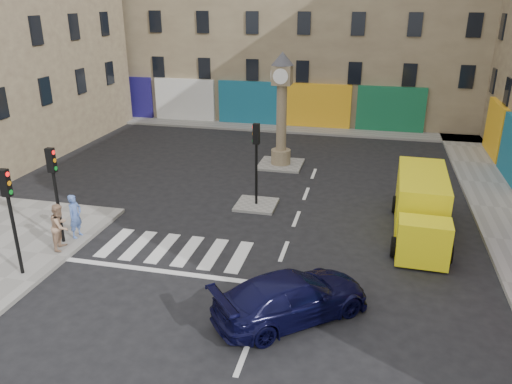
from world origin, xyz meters
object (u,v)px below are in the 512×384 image
(traffic_light_island, at_px, (256,151))
(clock_pillar, at_px, (282,103))
(pedestrian_blue, at_px, (75,216))
(traffic_light_left_near, at_px, (10,206))
(pedestrian_tan, at_px, (60,226))
(traffic_light_left_far, at_px, (54,181))
(navy_sedan, at_px, (292,297))
(yellow_van, at_px, (421,206))

(traffic_light_island, height_order, clock_pillar, clock_pillar)
(traffic_light_island, xyz_separation_m, pedestrian_blue, (-6.00, -4.89, -1.57))
(traffic_light_left_near, bearing_deg, pedestrian_tan, 81.16)
(traffic_light_left_far, xyz_separation_m, pedestrian_tan, (0.30, -0.47, -1.59))
(traffic_light_left_far, bearing_deg, navy_sedan, -15.49)
(clock_pillar, bearing_deg, navy_sedan, -78.08)
(navy_sedan, relative_size, yellow_van, 0.77)
(navy_sedan, bearing_deg, clock_pillar, -28.99)
(traffic_light_island, relative_size, yellow_van, 0.59)
(traffic_light_left_near, distance_m, traffic_light_island, 10.03)
(traffic_light_left_near, xyz_separation_m, yellow_van, (13.28, 6.72, -1.50))
(pedestrian_tan, bearing_deg, traffic_light_island, -56.53)
(traffic_light_island, height_order, navy_sedan, traffic_light_island)
(traffic_light_left_far, distance_m, clock_pillar, 13.05)
(navy_sedan, bearing_deg, traffic_light_island, -20.60)
(traffic_light_island, distance_m, pedestrian_tan, 8.54)
(traffic_light_island, relative_size, navy_sedan, 0.77)
(navy_sedan, distance_m, pedestrian_blue, 9.46)
(traffic_light_left_far, distance_m, pedestrian_blue, 1.71)
(clock_pillar, bearing_deg, yellow_van, -45.38)
(traffic_light_left_near, relative_size, pedestrian_tan, 2.11)
(navy_sedan, height_order, pedestrian_blue, pedestrian_blue)
(navy_sedan, xyz_separation_m, yellow_van, (4.04, 6.88, 0.42))
(traffic_light_left_near, distance_m, pedestrian_blue, 3.34)
(pedestrian_blue, bearing_deg, pedestrian_tan, -172.38)
(traffic_light_left_far, height_order, pedestrian_tan, traffic_light_left_far)
(clock_pillar, distance_m, pedestrian_tan, 13.53)
(traffic_light_left_far, xyz_separation_m, yellow_van, (13.28, 4.32, -1.50))
(yellow_van, relative_size, pedestrian_tan, 3.57)
(traffic_light_left_near, xyz_separation_m, navy_sedan, (9.25, -0.16, -1.93))
(traffic_light_left_near, bearing_deg, traffic_light_left_far, 90.00)
(traffic_light_left_far, bearing_deg, traffic_light_island, 40.60)
(traffic_light_island, xyz_separation_m, clock_pillar, (0.00, 6.00, 0.96))
(pedestrian_blue, distance_m, pedestrian_tan, 0.98)
(traffic_light_left_far, height_order, yellow_van, traffic_light_left_far)
(traffic_light_left_near, xyz_separation_m, traffic_light_island, (6.30, 7.80, -0.03))
(yellow_van, bearing_deg, traffic_light_left_near, -151.24)
(traffic_light_left_near, bearing_deg, traffic_light_island, 51.07)
(traffic_light_island, distance_m, yellow_van, 7.22)
(traffic_light_island, relative_size, clock_pillar, 0.61)
(pedestrian_blue, bearing_deg, traffic_light_island, -43.20)
(traffic_light_left_far, xyz_separation_m, navy_sedan, (9.25, -2.56, -1.93))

